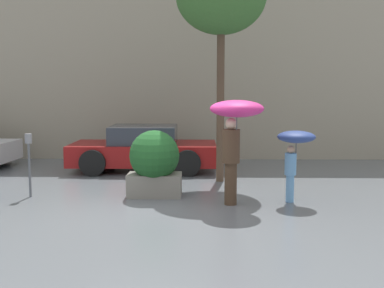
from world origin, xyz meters
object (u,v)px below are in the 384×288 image
at_px(person_adult, 235,123).
at_px(parking_meter, 29,152).
at_px(person_child, 295,145).
at_px(parked_car_near, 144,149).
at_px(planter_box, 154,162).

bearing_deg(person_adult, parking_meter, -137.17).
height_order(person_child, parking_meter, person_child).
relative_size(person_child, parked_car_near, 0.36).
xyz_separation_m(person_adult, parking_meter, (-4.21, 0.66, -0.66)).
distance_m(planter_box, person_adult, 2.00).
relative_size(person_child, parking_meter, 1.08).
relative_size(person_adult, person_child, 1.42).
distance_m(person_adult, parking_meter, 4.31).
distance_m(parked_car_near, parking_meter, 3.85).
bearing_deg(planter_box, parked_car_near, 100.74).
distance_m(planter_box, person_child, 2.89).
xyz_separation_m(parked_car_near, parking_meter, (-1.99, -3.27, 0.37)).
bearing_deg(planter_box, person_child, -10.11).
bearing_deg(parking_meter, parked_car_near, 58.72).
distance_m(person_child, parking_meter, 5.42).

